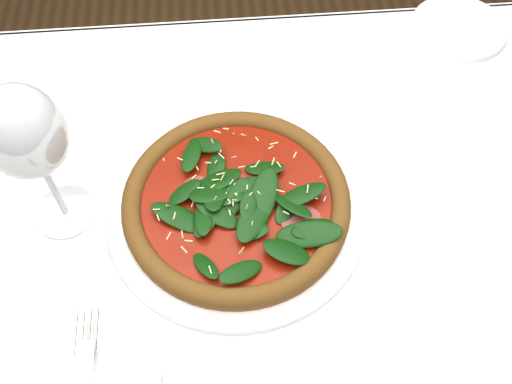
{
  "coord_description": "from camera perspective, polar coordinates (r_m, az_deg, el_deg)",
  "views": [
    {
      "loc": [
        0.02,
        -0.38,
        1.4
      ],
      "look_at": [
        0.05,
        0.03,
        0.77
      ],
      "focal_mm": 40.0,
      "sensor_mm": 36.0,
      "label": 1
    }
  ],
  "objects": [
    {
      "name": "ground",
      "position": [
        1.45,
        -2.04,
        -18.3
      ],
      "size": [
        6.0,
        6.0,
        0.0
      ],
      "primitive_type": "plane",
      "color": "brown",
      "rests_on": "ground"
    },
    {
      "name": "dining_table",
      "position": [
        0.84,
        -3.36,
        -6.61
      ],
      "size": [
        1.21,
        0.81,
        0.75
      ],
      "color": "white",
      "rests_on": "ground"
    },
    {
      "name": "plate",
      "position": [
        0.76,
        -1.94,
        -1.53
      ],
      "size": [
        0.35,
        0.35,
        0.01
      ],
      "color": "white",
      "rests_on": "dining_table"
    },
    {
      "name": "pizza",
      "position": [
        0.74,
        -1.98,
        -0.72
      ],
      "size": [
        0.38,
        0.38,
        0.04
      ],
      "rotation": [
        0.0,
        0.0,
        0.35
      ],
      "color": "brown",
      "rests_on": "plate"
    },
    {
      "name": "wine_glass",
      "position": [
        0.68,
        -22.07,
        5.23
      ],
      "size": [
        0.09,
        0.09,
        0.23
      ],
      "color": "silver",
      "rests_on": "dining_table"
    },
    {
      "name": "fork",
      "position": [
        0.68,
        -16.75,
        -17.11
      ],
      "size": [
        0.03,
        0.18,
        0.0
      ],
      "rotation": [
        0.0,
        0.0,
        0.01
      ],
      "color": "silver",
      "rests_on": "napkin"
    },
    {
      "name": "saucer_far",
      "position": [
        1.05,
        19.65,
        15.25
      ],
      "size": [
        0.16,
        0.16,
        0.01
      ],
      "color": "white",
      "rests_on": "dining_table"
    }
  ]
}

